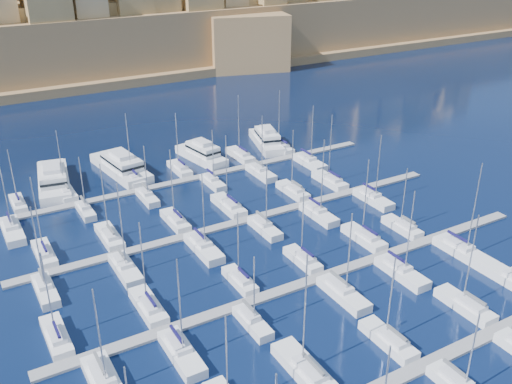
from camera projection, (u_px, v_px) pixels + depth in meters
ground at (276, 245)px, 96.22m from camera, size 600.00×600.00×0.00m
pontoon_near at (423, 366)px, 69.51m from camera, size 84.00×2.00×0.40m
pontoon_mid_near at (318, 278)px, 86.74m from camera, size 84.00×2.00×0.40m
pontoon_mid_far at (247, 220)px, 103.97m from camera, size 84.00×2.00×0.40m
pontoon_far at (197, 178)px, 121.19m from camera, size 84.00×2.00×0.40m
sailboat_2 at (305, 370)px, 68.12m from camera, size 3.17×10.57×16.90m
sailboat_3 at (389, 340)px, 73.06m from camera, size 2.65×8.82×13.12m
sailboat_4 at (466, 305)px, 79.68m from camera, size 2.75×9.17×15.07m
sailboat_12 at (57, 337)px, 73.65m from camera, size 2.66×8.87×13.44m
sailboat_13 at (148, 306)px, 79.48m from camera, size 2.77×9.24×14.05m
sailboat_14 at (240, 280)px, 85.32m from camera, size 2.31×7.70×12.29m
sailboat_15 at (303, 259)px, 90.66m from camera, size 2.41×8.03×12.56m
sailboat_16 at (364, 237)px, 97.00m from camera, size 2.77×9.23×15.09m
sailboat_17 at (402, 227)px, 100.37m from camera, size 2.46×8.21×12.04m
sailboat_18 at (105, 384)px, 66.02m from camera, size 3.15×10.51×14.71m
sailboat_19 at (181, 353)px, 70.86m from camera, size 2.84×9.47×15.05m
sailboat_20 at (252, 322)px, 76.45m from camera, size 2.28×7.59×11.48m
sailboat_21 at (343, 293)px, 82.29m from camera, size 2.86×9.52×14.33m
sailboat_22 at (401, 272)px, 87.34m from camera, size 2.88×9.61×15.03m
sailboat_23 at (463, 251)px, 92.81m from camera, size 3.18×10.59×16.83m
sailboat_24 at (44, 254)px, 92.18m from camera, size 2.64×8.81×14.40m
sailboat_25 at (110, 237)px, 97.25m from camera, size 2.78×9.25×14.24m
sailboat_26 at (176, 221)px, 102.48m from camera, size 2.61×8.69×14.51m
sailboat_27 at (229, 206)px, 107.92m from camera, size 2.94×9.79×14.95m
sailboat_28 at (293, 191)px, 114.00m from camera, size 2.64×8.80×13.66m
sailboat_29 at (330, 181)px, 118.46m from camera, size 2.80×9.32×15.15m
sailboat_30 at (45, 290)px, 83.05m from camera, size 2.58×8.61×14.87m
sailboat_31 at (125, 269)px, 88.16m from camera, size 2.81×9.36×15.83m
sailboat_32 at (203, 248)px, 93.91m from camera, size 3.00×9.99×14.57m
sailboat_33 at (265, 228)px, 100.10m from camera, size 2.50×8.34×13.43m
sailboat_34 at (318, 214)px, 104.89m from camera, size 2.75×9.18×15.71m
sailboat_35 at (373, 199)px, 110.72m from camera, size 2.80×9.34×14.22m
sailboat_36 at (18, 204)px, 108.80m from camera, size 2.34×7.79×11.86m
sailboat_37 at (66, 192)px, 113.53m from camera, size 2.80×9.33×13.78m
sailboat_38 at (133, 178)px, 119.71m from camera, size 2.76×9.20×14.98m
sailboat_39 at (180, 169)px, 124.30m from camera, size 2.58×8.60×13.48m
sailboat_40 at (240, 155)px, 131.54m from camera, size 2.83×9.44×15.08m
sailboat_41 at (280, 147)px, 136.30m from camera, size 2.75×9.18×14.74m
sailboat_42 at (12, 231)px, 99.13m from camera, size 3.04×10.12×14.28m
sailboat_43 at (85, 211)px, 106.15m from camera, size 2.21×7.37×11.87m
sailboat_44 at (147, 197)px, 111.42m from camera, size 2.35×7.84×11.82m
sailboat_45 at (213, 182)px, 117.83m from camera, size 2.38×7.95×12.54m
sailboat_46 at (261, 172)px, 122.42m from camera, size 2.73×9.11×13.86m
sailboat_47 at (309, 162)px, 127.77m from camera, size 2.96×9.88×14.26m
motor_yacht_a at (53, 179)px, 116.90m from camera, size 9.22×20.56×5.25m
motor_yacht_b at (121, 166)px, 123.30m from camera, size 8.35×20.23×5.25m
motor_yacht_c at (202, 153)px, 129.86m from camera, size 6.95×15.65×5.25m
motor_yacht_d at (267, 140)px, 138.22m from camera, size 8.97×16.85×5.25m
fortified_city at (55, 26)px, 211.43m from camera, size 460.00×108.95×59.52m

